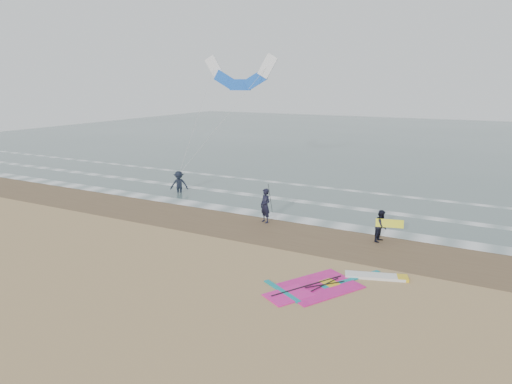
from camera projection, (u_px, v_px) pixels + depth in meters
The scene contains 11 objects.
ground at pixel (234, 275), 18.45m from camera, with size 120.00×120.00×0.00m, color tan.
sea_water at pixel (422, 141), 59.58m from camera, with size 120.00×80.00×0.02m, color #47605E.
wet_sand_band at pixel (293, 233), 23.59m from camera, with size 120.00×5.00×0.01m, color brown.
foam_waterline at pixel (323, 211), 27.39m from camera, with size 120.00×9.15×0.02m.
windsurf_rig at pixel (335, 284), 17.55m from camera, with size 5.03×4.76×0.12m.
person_standing at pixel (265, 206), 25.12m from camera, with size 0.70×0.46×1.92m, color black.
person_walking at pixel (381, 226), 22.16m from camera, with size 0.77×0.60×1.58m, color black.
person_wading at pixel (179, 180), 31.79m from camera, with size 1.23×0.71×1.91m, color black.
held_pole at pixel (270, 198), 24.88m from camera, with size 0.17×0.86×1.82m.
carried_kiteboard at pixel (390, 223), 21.84m from camera, with size 1.30×0.51×0.39m.
surf_kite at pixel (240, 76), 33.07m from camera, with size 5.93×4.91×8.27m.
Camera 1 is at (8.88, -14.69, 7.61)m, focal length 32.00 mm.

